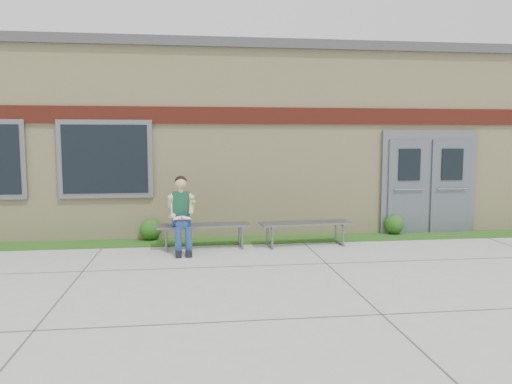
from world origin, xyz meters
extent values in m
plane|color=#9E9E99|center=(0.00, 0.00, 0.00)|extent=(80.00, 80.00, 0.00)
cube|color=#224512|center=(0.00, 2.60, 0.01)|extent=(16.00, 0.80, 0.02)
cube|color=beige|center=(0.00, 6.00, 2.00)|extent=(16.00, 6.00, 4.00)
cube|color=#3F3F42|center=(0.00, 6.00, 4.10)|extent=(16.20, 6.20, 0.20)
cube|color=maroon|center=(0.00, 2.97, 2.60)|extent=(16.00, 0.06, 0.35)
cube|color=slate|center=(-3.00, 2.96, 1.70)|extent=(1.90, 0.08, 1.60)
cube|color=black|center=(-3.00, 2.92, 1.70)|extent=(1.70, 0.04, 1.40)
cube|color=slate|center=(4.00, 2.96, 1.15)|extent=(2.20, 0.08, 2.30)
cube|color=#505860|center=(3.50, 2.91, 1.05)|extent=(0.92, 0.06, 2.10)
cube|color=#505860|center=(4.50, 2.91, 1.05)|extent=(0.92, 0.06, 2.10)
cube|color=slate|center=(-1.03, 1.99, 0.45)|extent=(1.82, 0.57, 0.03)
cube|color=slate|center=(-1.75, 1.99, 0.20)|extent=(0.07, 0.50, 0.41)
cube|color=slate|center=(-0.31, 1.99, 0.20)|extent=(0.07, 0.50, 0.41)
cube|color=slate|center=(0.97, 1.99, 0.45)|extent=(1.84, 0.64, 0.04)
cube|color=slate|center=(0.25, 1.99, 0.21)|extent=(0.08, 0.50, 0.41)
cube|color=slate|center=(1.69, 1.99, 0.21)|extent=(0.08, 0.50, 0.41)
cube|color=navy|center=(-1.46, 1.94, 0.55)|extent=(0.36, 0.26, 0.17)
cube|color=#103B24|center=(-1.46, 1.91, 0.87)|extent=(0.34, 0.22, 0.48)
sphere|color=tan|center=(-1.46, 1.90, 1.29)|extent=(0.23, 0.23, 0.22)
sphere|color=black|center=(-1.46, 1.93, 1.31)|extent=(0.24, 0.24, 0.23)
cylinder|color=navy|center=(-1.54, 1.66, 0.57)|extent=(0.18, 0.44, 0.16)
cylinder|color=navy|center=(-1.36, 1.67, 0.57)|extent=(0.18, 0.44, 0.16)
cylinder|color=navy|center=(-1.51, 1.41, 0.26)|extent=(0.12, 0.12, 0.52)
cylinder|color=navy|center=(-1.32, 1.42, 0.26)|extent=(0.12, 0.12, 0.52)
cube|color=black|center=(-1.51, 1.34, 0.05)|extent=(0.12, 0.27, 0.10)
cube|color=black|center=(-1.32, 1.35, 0.05)|extent=(0.12, 0.27, 0.10)
cylinder|color=tan|center=(-1.65, 1.84, 0.93)|extent=(0.10, 0.24, 0.27)
cylinder|color=tan|center=(-1.26, 1.86, 0.93)|extent=(0.10, 0.24, 0.27)
cube|color=white|center=(-1.44, 1.54, 0.67)|extent=(0.33, 0.24, 0.02)
cube|color=#CA4C70|center=(-1.44, 1.54, 0.66)|extent=(0.33, 0.25, 0.01)
sphere|color=#5AB931|center=(-1.22, 1.72, 0.94)|extent=(0.09, 0.09, 0.09)
sphere|color=#224512|center=(-2.12, 2.85, 0.24)|extent=(0.44, 0.44, 0.44)
sphere|color=#224512|center=(3.18, 2.85, 0.23)|extent=(0.43, 0.43, 0.43)
camera|label=1|loc=(-1.24, -7.56, 2.09)|focal=35.00mm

